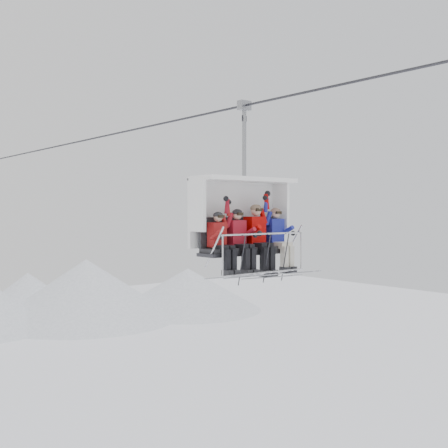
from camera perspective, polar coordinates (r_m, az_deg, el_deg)
haul_cable at (r=13.94m, az=0.00°, el=11.51°), size 0.06×50.00×0.06m
chairlift_carrier at (r=13.26m, az=1.67°, el=0.88°), size 2.66×1.17×3.98m
skier_far_left at (r=12.47m, az=-0.35°, el=-1.70°), size 0.38×1.69×1.52m
skier_center_left at (r=12.84m, az=1.59°, el=-1.49°), size 0.40×1.69×1.61m
skier_center_right at (r=13.24m, az=3.46°, el=-1.19°), size 0.46×1.69×1.78m
skier_far_right at (r=13.68m, az=5.48°, el=-1.26°), size 0.42×1.69×1.66m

